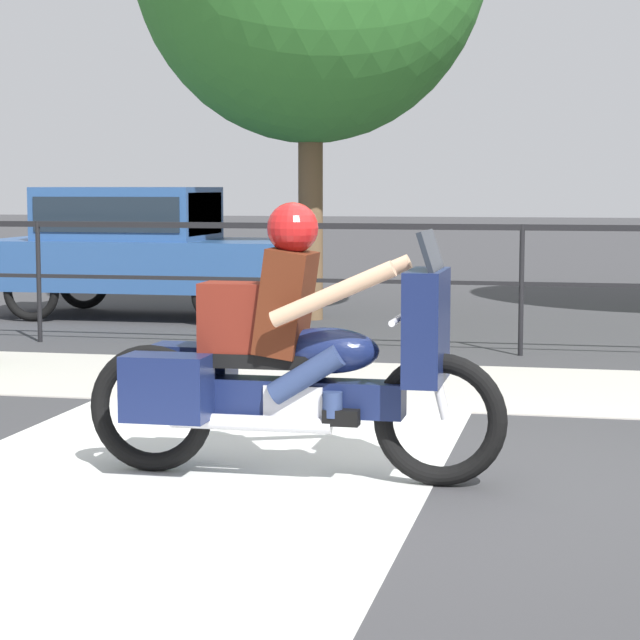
% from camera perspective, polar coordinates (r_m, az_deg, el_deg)
% --- Properties ---
extents(ground_plane, '(120.00, 120.00, 0.00)m').
position_cam_1_polar(ground_plane, '(7.10, 6.72, -7.49)').
color(ground_plane, '#38383A').
extents(sidewalk_band, '(44.00, 2.40, 0.01)m').
position_cam_1_polar(sidewalk_band, '(10.42, 8.52, -3.10)').
color(sidewalk_band, '#B7B2A8').
rests_on(sidewalk_band, ground).
extents(crosswalk_band, '(2.94, 6.00, 0.01)m').
position_cam_1_polar(crosswalk_band, '(7.25, -6.62, -7.17)').
color(crosswalk_band, silver).
rests_on(crosswalk_band, ground).
extents(fence_railing, '(36.00, 0.05, 1.29)m').
position_cam_1_polar(fence_railing, '(12.37, 9.22, 3.05)').
color(fence_railing, black).
rests_on(fence_railing, ground).
extents(motorcycle, '(2.44, 0.76, 1.58)m').
position_cam_1_polar(motorcycle, '(7.07, -1.40, -1.81)').
color(motorcycle, black).
rests_on(motorcycle, ground).
extents(parked_car, '(3.93, 1.76, 1.65)m').
position_cam_1_polar(parked_car, '(16.04, -8.25, 3.51)').
color(parked_car, '#284C84').
rests_on(parked_car, ground).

